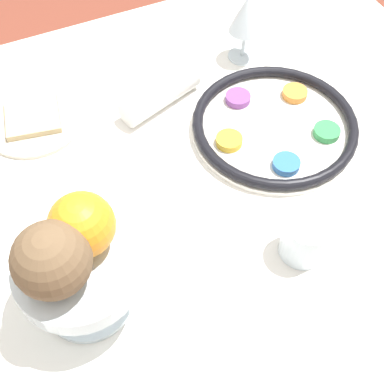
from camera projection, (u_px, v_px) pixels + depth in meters
name	position (u px, v px, depth m)	size (l,w,h in m)	color
ground_plane	(176.00, 336.00, 1.53)	(8.00, 8.00, 0.00)	brown
dining_table	(173.00, 276.00, 1.23)	(1.31, 0.98, 0.73)	white
seder_plate	(275.00, 125.00, 1.00)	(0.31, 0.31, 0.03)	silver
wine_glass	(246.00, 16.00, 1.05)	(0.07, 0.07, 0.14)	silver
fruit_stand	(80.00, 274.00, 0.73)	(0.18, 0.18, 0.11)	silver
orange_fruit	(82.00, 225.00, 0.69)	(0.09, 0.09, 0.09)	orange
coconut	(52.00, 260.00, 0.66)	(0.10, 0.10, 0.10)	brown
bread_plate	(33.00, 119.00, 1.02)	(0.19, 0.19, 0.02)	beige
napkin_roll	(160.00, 95.00, 1.03)	(0.18, 0.10, 0.05)	white
cup_near	(305.00, 238.00, 0.82)	(0.07, 0.07, 0.08)	silver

